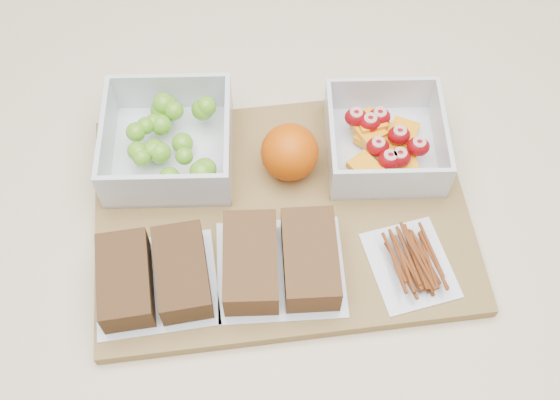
# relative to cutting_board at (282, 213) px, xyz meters

# --- Properties ---
(counter) EXTENTS (1.20, 0.90, 0.90)m
(counter) POSITION_rel_cutting_board_xyz_m (0.01, -0.01, -0.46)
(counter) COLOR beige
(counter) RESTS_ON ground
(cutting_board) EXTENTS (0.45, 0.34, 0.02)m
(cutting_board) POSITION_rel_cutting_board_xyz_m (0.00, 0.00, 0.00)
(cutting_board) COLOR olive
(cutting_board) RESTS_ON counter
(grape_container) EXTENTS (0.15, 0.15, 0.06)m
(grape_container) POSITION_rel_cutting_board_xyz_m (-0.13, 0.08, 0.03)
(grape_container) COLOR silver
(grape_container) RESTS_ON cutting_board
(fruit_container) EXTENTS (0.13, 0.13, 0.06)m
(fruit_container) POSITION_rel_cutting_board_xyz_m (0.12, 0.08, 0.03)
(fruit_container) COLOR silver
(fruit_container) RESTS_ON cutting_board
(orange) EXTENTS (0.07, 0.07, 0.07)m
(orange) POSITION_rel_cutting_board_xyz_m (0.01, 0.06, 0.04)
(orange) COLOR #D45004
(orange) RESTS_ON cutting_board
(sandwich_bag_left) EXTENTS (0.14, 0.13, 0.04)m
(sandwich_bag_left) POSITION_rel_cutting_board_xyz_m (-0.14, -0.09, 0.03)
(sandwich_bag_left) COLOR silver
(sandwich_bag_left) RESTS_ON cutting_board
(sandwich_bag_center) EXTENTS (0.14, 0.13, 0.04)m
(sandwich_bag_center) POSITION_rel_cutting_board_xyz_m (-0.00, -0.07, 0.03)
(sandwich_bag_center) COLOR silver
(sandwich_bag_center) RESTS_ON cutting_board
(pretzel_bag) EXTENTS (0.11, 0.12, 0.02)m
(pretzel_bag) POSITION_rel_cutting_board_xyz_m (0.14, -0.07, 0.02)
(pretzel_bag) COLOR silver
(pretzel_bag) RESTS_ON cutting_board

